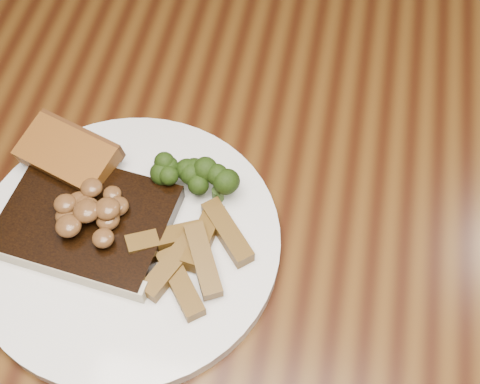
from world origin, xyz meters
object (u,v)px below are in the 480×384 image
object	(u,v)px
potato_wedges	(181,240)
garlic_bread	(71,166)
dining_table	(243,244)
plate	(128,242)
chair_far	(390,0)
steak	(88,221)

from	to	relation	value
potato_wedges	garlic_bread	bearing A→B (deg)	154.16
dining_table	plate	bearing A→B (deg)	-145.86
chair_far	garlic_bread	xyz separation A→B (m)	(-0.35, -0.68, 0.30)
chair_far	plate	xyz separation A→B (m)	(-0.27, -0.75, 0.28)
dining_table	steak	size ratio (longest dim) A/B	9.79
dining_table	potato_wedges	size ratio (longest dim) A/B	16.43
steak	chair_far	bearing A→B (deg)	73.97
garlic_bread	potato_wedges	bearing A→B (deg)	-7.19
chair_far	plate	size ratio (longest dim) A/B	2.79
dining_table	chair_far	size ratio (longest dim) A/B	1.84
chair_far	potato_wedges	xyz separation A→B (m)	(-0.21, -0.75, 0.30)
plate	steak	bearing A→B (deg)	171.07
dining_table	steak	distance (m)	0.20
dining_table	potato_wedges	bearing A→B (deg)	-126.10
plate	potato_wedges	xyz separation A→B (m)	(0.06, 0.00, 0.02)
dining_table	steak	xyz separation A→B (m)	(-0.15, -0.07, 0.12)
potato_wedges	chair_far	bearing A→B (deg)	73.99
garlic_bread	dining_table	bearing A→B (deg)	19.32
steak	garlic_bread	world-z (taller)	steak
chair_far	plate	bearing A→B (deg)	59.33
dining_table	garlic_bread	bearing A→B (deg)	-179.33
chair_far	potato_wedges	size ratio (longest dim) A/B	8.92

